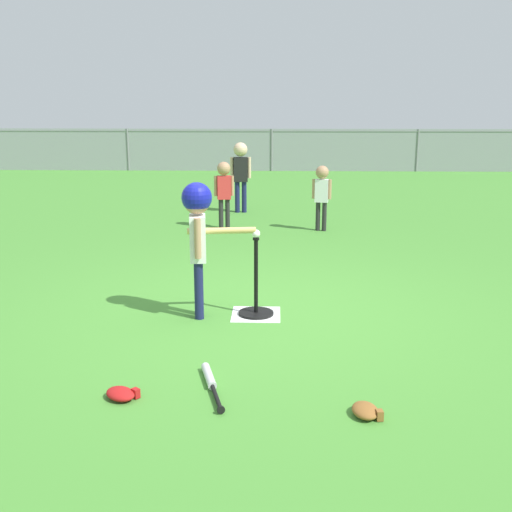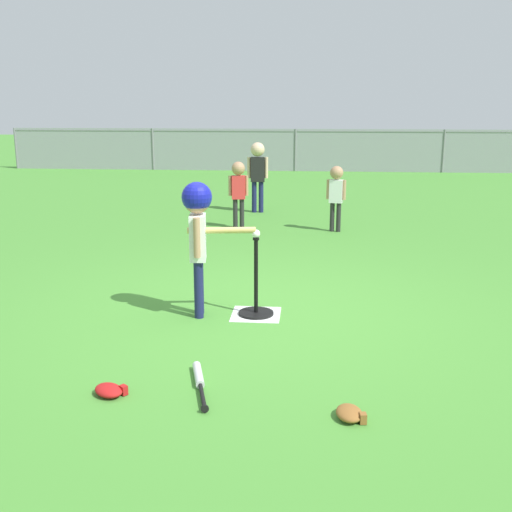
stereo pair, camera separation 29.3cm
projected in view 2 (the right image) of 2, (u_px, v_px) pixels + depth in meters
The scene contains 12 objects.
ground_plane at pixel (260, 313), 5.71m from camera, with size 60.00×60.00×0.00m, color #478C33.
home_plate at pixel (256, 314), 5.67m from camera, with size 0.44×0.44×0.01m, color white.
batting_tee at pixel (256, 302), 5.64m from camera, with size 0.32×0.32×0.72m.
baseball_on_tee at pixel (256, 234), 5.49m from camera, with size 0.07×0.07×0.07m, color white.
batter_child at pixel (198, 222), 5.44m from camera, with size 0.64×0.34×1.21m.
fielder_deep_left at pixel (258, 168), 10.70m from camera, with size 0.36×0.24×1.21m.
fielder_near_left at pixel (238, 186), 9.37m from camera, with size 0.30×0.20×1.01m.
fielder_deep_center at pixel (336, 190), 9.13m from camera, with size 0.28×0.19×0.97m.
spare_bat_silver at pixel (199, 379), 4.28m from camera, with size 0.23×0.67×0.06m.
glove_by_plate at pixel (350, 413), 3.80m from camera, with size 0.19×0.24×0.07m.
glove_near_bats at pixel (109, 390), 4.11m from camera, with size 0.27×0.26×0.07m.
outfield_fence at pixel (295, 149), 17.14m from camera, with size 16.06×0.06×1.15m.
Camera 2 is at (0.43, -5.39, 1.89)m, focal length 43.70 mm.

